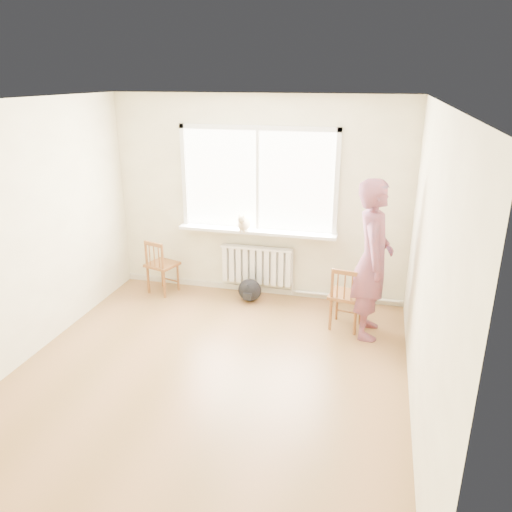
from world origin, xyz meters
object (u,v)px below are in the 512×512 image
Objects in this scene: person at (373,260)px; backpack at (250,290)px; chair_left at (160,267)px; cat at (244,223)px; chair_right at (346,298)px.

person reaches higher than backpack.
cat reaches higher than chair_left.
chair_right is at bearing -172.39° from chair_left.
chair_left is 1.30m from backpack.
chair_left is at bearing 78.63° from person.
chair_right is 2.06× the size of cat.
person is at bearing 179.91° from chair_right.
cat is at bearing -14.16° from chair_right.
chair_right is 0.60m from person.
chair_left is 0.42× the size of person.
person is 5.88× the size of backpack.
cat is (-1.70, 0.67, 0.12)m from person.
backpack is at bearing -161.05° from chair_left.
backpack is at bearing -50.69° from cat.
cat is (1.16, 0.19, 0.66)m from chair_left.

